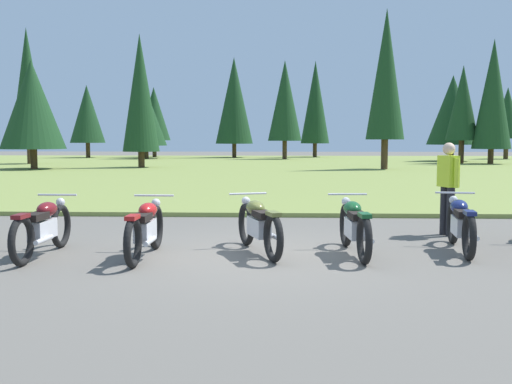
% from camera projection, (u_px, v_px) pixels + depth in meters
% --- Properties ---
extents(ground_plane, '(140.00, 140.00, 0.00)m').
position_uv_depth(ground_plane, '(254.00, 256.00, 8.92)').
color(ground_plane, '#605B54').
extents(grass_moorland, '(80.00, 44.00, 0.10)m').
position_uv_depth(grass_moorland, '(275.00, 167.00, 35.11)').
color(grass_moorland, olive).
rests_on(grass_moorland, ground).
extents(forest_treeline, '(37.31, 24.59, 8.83)m').
position_uv_depth(forest_treeline, '(255.00, 104.00, 44.16)').
color(forest_treeline, '#47331E').
rests_on(forest_treeline, ground).
extents(motorcycle_maroon, '(0.62, 2.10, 0.88)m').
position_uv_depth(motorcycle_maroon, '(43.00, 227.00, 8.85)').
color(motorcycle_maroon, black).
rests_on(motorcycle_maroon, ground).
extents(motorcycle_red, '(0.62, 2.10, 0.88)m').
position_uv_depth(motorcycle_red, '(146.00, 228.00, 8.74)').
color(motorcycle_red, black).
rests_on(motorcycle_red, ground).
extents(motorcycle_olive, '(0.89, 2.02, 0.88)m').
position_uv_depth(motorcycle_olive, '(259.00, 225.00, 9.07)').
color(motorcycle_olive, black).
rests_on(motorcycle_olive, ground).
extents(motorcycle_british_green, '(0.62, 2.10, 0.88)m').
position_uv_depth(motorcycle_british_green, '(354.00, 226.00, 8.95)').
color(motorcycle_british_green, black).
rests_on(motorcycle_british_green, ground).
extents(motorcycle_navy, '(0.62, 2.10, 0.88)m').
position_uv_depth(motorcycle_navy, '(461.00, 223.00, 9.20)').
color(motorcycle_navy, black).
rests_on(motorcycle_navy, ground).
extents(rider_in_hivis_vest, '(0.34, 0.52, 1.67)m').
position_uv_depth(rider_in_hivis_vest, '(448.00, 183.00, 10.69)').
color(rider_in_hivis_vest, black).
rests_on(rider_in_hivis_vest, ground).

